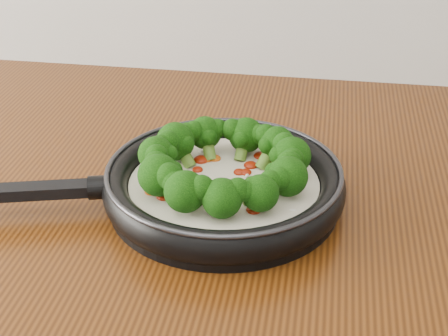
# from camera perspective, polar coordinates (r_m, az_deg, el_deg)

# --- Properties ---
(skillet) EXTENTS (0.49, 0.37, 0.09)m
(skillet) POSITION_cam_1_polar(r_m,az_deg,el_deg) (0.82, -0.20, -1.02)
(skillet) COLOR black
(skillet) RESTS_ON counter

